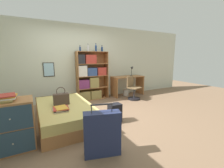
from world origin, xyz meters
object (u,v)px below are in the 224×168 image
book_stack_on_bed (61,109)px  suitcase (102,134)px  desk_chair (133,92)px  backpack (115,113)px  bottle_clear (96,48)px  magazine_pile_on_dresser (6,98)px  desk (128,82)px  dresser (13,125)px  bottle_blue (102,49)px  waste_bin (126,93)px  desk_lamp (132,69)px  handbag (61,99)px  bookcase (90,77)px  bottle_brown (88,48)px  bottle_green (80,49)px  bed (65,113)px

book_stack_on_bed → suitcase: (0.41, -1.12, -0.11)m
desk_chair → backpack: desk_chair is taller
suitcase → bottle_clear: bottle_clear is taller
magazine_pile_on_dresser → desk: bearing=29.2°
dresser → bottle_blue: 3.68m
desk_chair → backpack: 2.02m
desk_chair → waste_bin: (0.06, 0.55, -0.14)m
magazine_pile_on_dresser → backpack: (2.03, 0.12, -0.66)m
waste_bin → dresser: bearing=-150.2°
magazine_pile_on_dresser → waste_bin: 4.18m
suitcase → bottle_blue: bottle_blue is taller
desk_lamp → backpack: size_ratio=0.98×
bottle_blue → book_stack_on_bed: bearing=-133.4°
desk → backpack: desk is taller
book_stack_on_bed → handbag: bearing=78.0°
magazine_pile_on_dresser → bookcase: bookcase is taller
desk_chair → handbag: bearing=-163.5°
bottle_clear → desk: 1.81m
desk → desk_lamp: size_ratio=3.04×
suitcase → bottle_brown: bottle_brown is taller
handbag → suitcase: size_ratio=0.50×
bookcase → waste_bin: bearing=-6.6°
bottle_green → desk_lamp: (2.03, -0.15, -0.73)m
bed → bottle_green: bearing=60.3°
handbag → desk_chair: handbag is taller
book_stack_on_bed → bottle_clear: size_ratio=1.28×
waste_bin → bookcase: bearing=173.4°
bottle_green → desk: size_ratio=0.16×
dresser → waste_bin: (3.53, 2.02, -0.29)m
magazine_pile_on_dresser → bottle_clear: bearing=41.6°
suitcase → bottle_brown: 3.45m
bookcase → waste_bin: size_ratio=6.86×
desk_chair → bottle_blue: bearing=139.6°
book_stack_on_bed → bottle_blue: size_ratio=1.61×
handbag → desk: handbag is taller
book_stack_on_bed → waste_bin: size_ratio=1.45×
bed → backpack: (1.03, -0.55, 0.00)m
desk → book_stack_on_bed: bearing=-147.9°
bottle_brown → desk_chair: 2.18m
book_stack_on_bed → desk_chair: size_ratio=0.44×
dresser → bottle_brown: (2.08, 2.18, 1.37)m
magazine_pile_on_dresser → desk_lamp: size_ratio=0.92×
book_stack_on_bed → desk_chair: bearing=23.9°
handbag → desk: 3.08m
backpack → desk: bearing=49.3°
desk_lamp → desk_chair: (-0.37, -0.60, -0.77)m
bottle_clear → waste_bin: bottle_clear is taller
dresser → bottle_brown: size_ratio=3.31×
suitcase → bookcase: bearing=73.0°
bottle_green → bottle_clear: 0.54m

